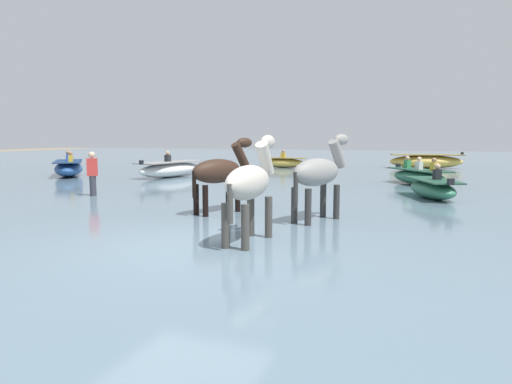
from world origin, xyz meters
TOP-DOWN VIEW (x-y plane):
  - ground_plane at (0.00, 0.00)m, footprint 120.00×120.00m
  - water_surface at (0.00, 10.00)m, footprint 90.00×90.00m
  - horse_lead_dark_bay at (-0.92, 3.33)m, footprint 1.08×1.86m
  - horse_trailing_pinto at (0.90, 0.74)m, footprint 0.56×1.94m
  - horse_flank_grey at (1.54, 3.18)m, footprint 1.08×1.95m
  - boat_mid_channel at (3.48, 21.73)m, footprint 4.31×2.34m
  - boat_distant_east at (-4.41, 19.38)m, footprint 2.69×1.08m
  - boat_near_port at (-11.99, 10.19)m, footprint 3.23×3.48m
  - boat_far_inshore at (-7.29, 11.49)m, footprint 1.83×3.97m
  - boat_near_starboard at (3.87, 8.05)m, footprint 1.84×2.69m
  - boat_distant_west at (3.37, 11.88)m, footprint 2.59×3.04m
  - person_onlooker_right at (-6.00, 4.82)m, footprint 0.37×0.36m

SIDE VIEW (x-z plane):
  - ground_plane at x=0.00m, z-range 0.00..0.00m
  - water_surface at x=0.00m, z-range 0.00..0.25m
  - boat_near_starboard at x=3.87m, z-range 0.02..1.06m
  - boat_distant_east at x=-4.41m, z-range 0.02..1.08m
  - boat_distant_west at x=3.37m, z-range 0.03..1.10m
  - boat_far_inshore at x=-7.29m, z-range 0.02..1.20m
  - boat_near_port at x=-11.99m, z-range 0.02..1.21m
  - boat_mid_channel at x=3.48m, z-range 0.18..1.12m
  - person_onlooker_right at x=-6.00m, z-range 0.05..1.68m
  - horse_lead_dark_bay at x=-0.92m, z-range 0.19..2.25m
  - horse_trailing_pinto at x=0.90m, z-range 0.19..2.32m
  - horse_flank_grey at x=1.54m, z-range 0.20..2.35m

